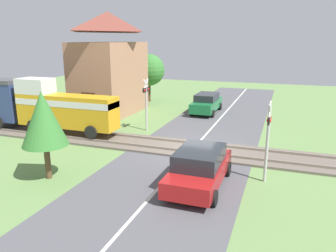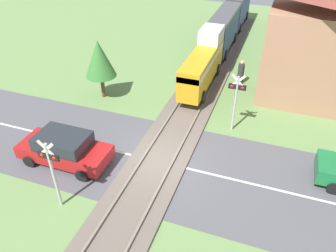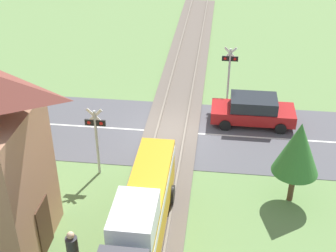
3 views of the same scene
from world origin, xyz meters
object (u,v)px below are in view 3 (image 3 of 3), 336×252
at_px(crossing_signal_west_approach, 229,67).
at_px(crossing_signal_east_approach, 96,133).
at_px(pedestrian_by_station, 73,252).
at_px(car_near_crossing, 253,110).

xyz_separation_m(crossing_signal_west_approach, crossing_signal_east_approach, (5.65, 7.73, 0.00)).
xyz_separation_m(crossing_signal_west_approach, pedestrian_by_station, (5.14, 13.30, -1.35)).
height_order(crossing_signal_east_approach, pedestrian_by_station, crossing_signal_east_approach).
bearing_deg(crossing_signal_west_approach, pedestrian_by_station, 68.86).
bearing_deg(pedestrian_by_station, car_near_crossing, -120.82).
bearing_deg(crossing_signal_west_approach, car_near_crossing, 119.05).
height_order(car_near_crossing, crossing_signal_east_approach, crossing_signal_east_approach).
xyz_separation_m(car_near_crossing, pedestrian_by_station, (6.49, 10.88, -0.04)).
distance_m(car_near_crossing, crossing_signal_east_approach, 8.88).
bearing_deg(car_near_crossing, pedestrian_by_station, 59.18).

